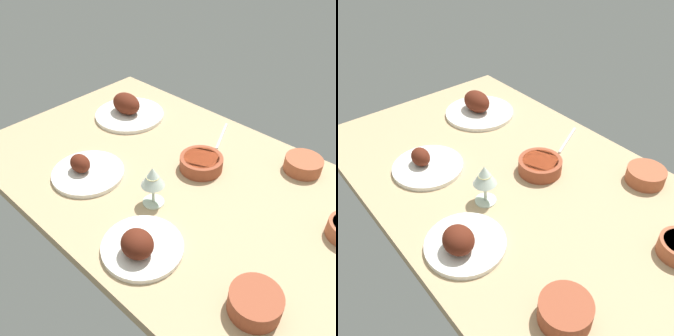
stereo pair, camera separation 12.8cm
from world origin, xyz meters
TOP-DOWN VIEW (x-y plane):
  - dining_table at (0.00, 0.00)cm, footprint 140.00×90.00cm
  - plate_center_main at (-19.93, -20.40)cm, footprint 25.14×25.14cm
  - plate_far_side at (18.73, -30.94)cm, footprint 23.23×23.23cm
  - plate_near_viewer at (-39.82, 17.04)cm, footprint 29.67×29.67cm
  - bowl_potatoes at (33.78, 33.70)cm, footprint 13.06×13.06cm
  - bowl_soup at (51.08, -24.21)cm, footprint 13.01×13.01cm
  - bowl_sauce at (7.01, 9.76)cm, footprint 15.36×15.36cm
  - wine_glass at (7.11, -14.33)cm, footprint 7.60×7.60cm
  - fork_loose at (0.33, 31.60)cm, footprint 8.66×17.64cm

SIDE VIEW (x-z plane):
  - dining_table at x=0.00cm, z-range 0.00..4.00cm
  - fork_loose at x=0.33cm, z-range 4.00..4.80cm
  - plate_center_main at x=-19.93cm, z-range 1.77..9.65cm
  - plate_far_side at x=18.73cm, z-range 2.09..11.28cm
  - bowl_sauce at x=7.01cm, z-range 4.24..9.19cm
  - bowl_potatoes at x=33.78cm, z-range 4.24..9.31cm
  - plate_near_viewer at x=-39.82cm, z-range 1.90..12.13cm
  - bowl_soup at x=51.08cm, z-range 4.25..9.97cm
  - wine_glass at x=7.11cm, z-range 6.93..20.93cm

